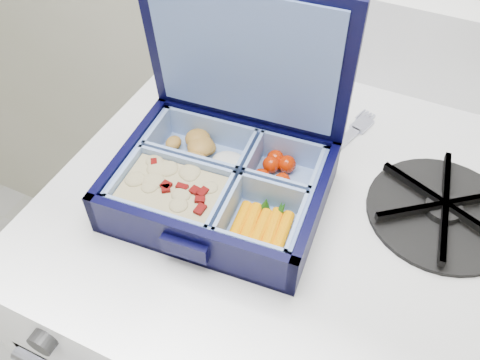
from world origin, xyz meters
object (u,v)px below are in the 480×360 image
at_px(fork, 324,159).
at_px(burner_grate, 444,207).
at_px(stove, 282,338).
at_px(bento_box, 220,185).

bearing_deg(fork, burner_grate, 7.18).
relative_size(stove, bento_box, 3.59).
bearing_deg(stove, bento_box, -139.67).
height_order(stove, bento_box, bento_box).
distance_m(burner_grate, fork, 0.16).
bearing_deg(fork, stove, -84.80).
relative_size(bento_box, burner_grate, 1.38).
distance_m(stove, burner_grate, 0.49).
bearing_deg(bento_box, stove, 35.82).
xyz_separation_m(stove, fork, (0.01, 0.05, 0.45)).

